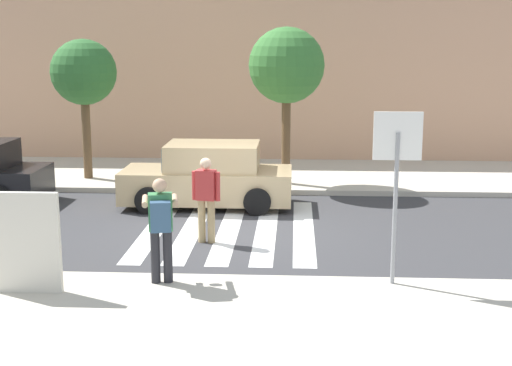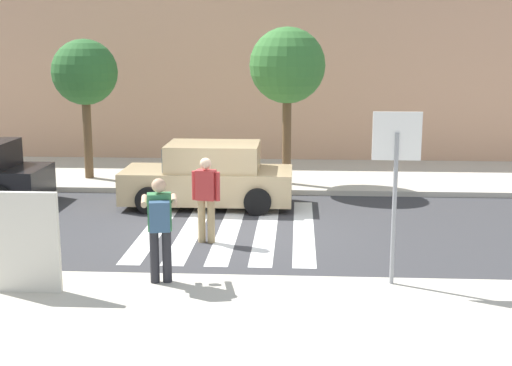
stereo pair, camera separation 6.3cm
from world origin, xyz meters
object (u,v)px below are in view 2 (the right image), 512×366
(street_tree_west, at_px, (85,74))
(advertising_board, at_px, (25,242))
(photographer_with_backpack, at_px, (160,221))
(pedestrian_crossing, at_px, (206,195))
(stop_sign, at_px, (396,160))
(street_tree_center, at_px, (287,67))
(parked_car_tan, at_px, (209,177))

(street_tree_west, height_order, advertising_board, street_tree_west)
(photographer_with_backpack, relative_size, pedestrian_crossing, 1.00)
(stop_sign, xyz_separation_m, street_tree_center, (-1.84, 7.95, 1.12))
(photographer_with_backpack, xyz_separation_m, advertising_board, (-2.02, -0.52, -0.23))
(photographer_with_backpack, distance_m, advertising_board, 2.10)
(pedestrian_crossing, height_order, street_tree_center, street_tree_center)
(pedestrian_crossing, xyz_separation_m, street_tree_center, (1.51, 5.32, 2.32))
(pedestrian_crossing, height_order, parked_car_tan, pedestrian_crossing)
(pedestrian_crossing, xyz_separation_m, street_tree_west, (-4.08, 5.78, 2.10))
(parked_car_tan, bearing_deg, street_tree_center, 49.77)
(stop_sign, distance_m, photographer_with_backpack, 3.87)
(pedestrian_crossing, relative_size, street_tree_center, 0.41)
(stop_sign, relative_size, street_tree_center, 0.66)
(photographer_with_backpack, distance_m, pedestrian_crossing, 2.86)
(street_tree_west, xyz_separation_m, street_tree_center, (5.59, -0.46, 0.22))
(stop_sign, xyz_separation_m, street_tree_west, (-7.44, 8.41, 0.90))
(street_tree_center, relative_size, advertising_board, 2.62)
(photographer_with_backpack, height_order, advertising_board, photographer_with_backpack)
(stop_sign, height_order, parked_car_tan, stop_sign)
(street_tree_west, bearing_deg, pedestrian_crossing, -54.75)
(parked_car_tan, xyz_separation_m, street_tree_west, (-3.75, 2.64, 2.34))
(street_tree_center, bearing_deg, stop_sign, -76.93)
(parked_car_tan, bearing_deg, stop_sign, -57.44)
(photographer_with_backpack, bearing_deg, street_tree_center, 76.95)
(photographer_with_backpack, relative_size, advertising_board, 1.08)
(parked_car_tan, height_order, advertising_board, advertising_board)
(street_tree_center, bearing_deg, parked_car_tan, -130.23)
(stop_sign, xyz_separation_m, pedestrian_crossing, (-3.35, 2.63, -1.20))
(photographer_with_backpack, xyz_separation_m, street_tree_west, (-3.71, 8.61, 1.90))
(stop_sign, distance_m, street_tree_west, 11.26)
(stop_sign, distance_m, parked_car_tan, 7.00)
(stop_sign, relative_size, pedestrian_crossing, 1.61)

